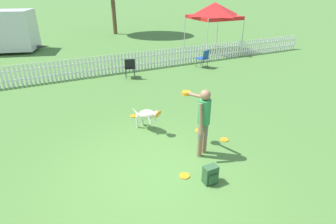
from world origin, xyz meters
The scene contains 12 objects.
ground_plane centered at (0.00, 0.00, 0.00)m, with size 240.00×240.00×0.00m, color #4C7A38.
handler_person centered at (1.31, 0.25, 1.03)m, with size 0.42×1.07×1.64m.
leaping_dog centered at (0.60, 1.89, 0.46)m, with size 0.56×1.05×0.72m.
frisbee_near_handler centered at (1.85, 1.18, 0.01)m, with size 0.21×0.21×0.02m.
frisbee_near_dog centered at (0.53, 2.84, 0.01)m, with size 0.21×0.21×0.02m.
frisbee_midfield centered at (2.19, 0.48, 0.01)m, with size 0.21×0.21×0.02m.
frisbee_far_scatter centered at (0.55, -0.32, 0.01)m, with size 0.21×0.21×0.02m.
backpack_on_grass centered at (0.92, -0.71, 0.19)m, with size 0.29×0.23×0.39m.
picket_fence centered at (0.00, 7.42, 0.44)m, with size 25.83×0.04×0.87m.
folding_chair_blue_left centered at (5.41, 6.42, 0.52)m, with size 0.62×0.63×0.86m.
folding_chair_center centered at (1.65, 6.44, 0.52)m, with size 0.54×0.55×0.87m.
canopy_tent_main centered at (7.96, 9.39, 2.32)m, with size 2.55×2.55×2.78m.
Camera 1 is at (-1.71, -4.12, 3.64)m, focal length 28.00 mm.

